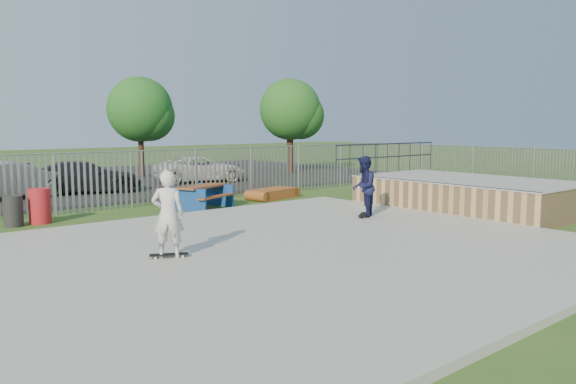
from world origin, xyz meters
TOP-DOWN VIEW (x-y plane):
  - ground at (0.00, 0.00)m, footprint 120.00×120.00m
  - concrete_slab at (0.00, 0.00)m, footprint 15.00×12.00m
  - quarter_pipe at (9.50, 1.04)m, footprint 5.50×7.05m
  - fence at (1.00, 4.59)m, footprint 26.04×16.02m
  - picnic_table at (2.79, 7.20)m, footprint 2.38×2.18m
  - funbox at (6.33, 7.71)m, footprint 2.13×1.39m
  - trash_bin_red at (-2.46, 7.73)m, footprint 0.63×0.63m
  - trash_bin_grey at (-3.21, 7.69)m, footprint 0.54×0.54m
  - parking_lot at (0.00, 19.00)m, footprint 40.00×18.00m
  - car_silver at (-1.57, 14.19)m, footprint 4.70×2.45m
  - car_dark at (1.26, 14.23)m, footprint 4.98×2.98m
  - car_white at (7.49, 15.10)m, footprint 5.02×3.22m
  - tree_mid at (6.45, 19.74)m, footprint 3.60×3.60m
  - tree_right at (14.50, 16.37)m, footprint 3.66×3.66m
  - skateboard_a at (5.13, 1.78)m, footprint 0.77×0.62m
  - skateboard_b at (-1.88, 0.84)m, footprint 0.81×0.53m
  - skater_navy at (5.13, 1.78)m, footprint 1.13×1.08m
  - skater_white at (-1.88, 0.84)m, footprint 0.80×0.75m

SIDE VIEW (x-z plane):
  - ground at x=0.00m, z-range 0.00..0.00m
  - parking_lot at x=0.00m, z-range 0.00..0.02m
  - concrete_slab at x=0.00m, z-range 0.00..0.15m
  - skateboard_a at x=5.13m, z-range 0.15..0.23m
  - skateboard_b at x=-1.88m, z-range 0.15..0.23m
  - funbox at x=6.33m, z-range 0.00..0.39m
  - picnic_table at x=2.79m, z-range 0.01..0.82m
  - trash_bin_grey at x=-3.21m, z-range 0.00..0.89m
  - trash_bin_red at x=-2.46m, z-range 0.00..1.04m
  - quarter_pipe at x=9.50m, z-range -0.54..1.65m
  - car_white at x=7.49m, z-range 0.02..1.31m
  - car_dark at x=1.26m, z-range 0.02..1.37m
  - car_silver at x=-1.57m, z-range 0.02..1.49m
  - fence at x=1.00m, z-range 0.00..2.00m
  - skater_navy at x=5.13m, z-range 0.15..1.99m
  - skater_white at x=-1.88m, z-range 0.15..1.99m
  - tree_mid at x=6.45m, z-range 0.96..6.51m
  - tree_right at x=14.50m, z-range 0.97..6.62m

